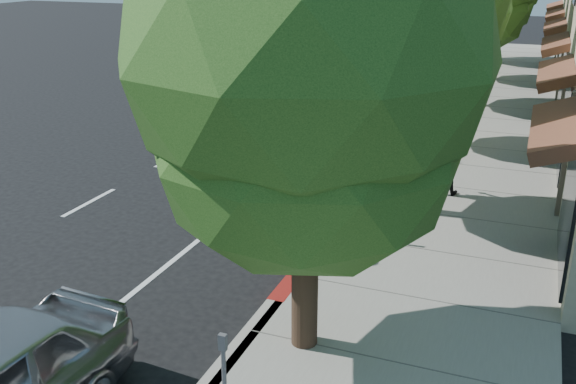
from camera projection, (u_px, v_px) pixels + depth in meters
The scene contains 13 objects.
ground at pixel (295, 282), 11.99m from camera, with size 120.00×120.00×0.00m, color black.
sidewalk at pixel (470, 168), 18.17m from camera, with size 4.60×56.00×0.15m, color gray.
curb at pixel (391, 159), 18.95m from camera, with size 0.30×56.00×0.15m, color #9E998E.
curb_red_segment at pixel (313, 257), 12.83m from camera, with size 0.32×4.00×0.15m, color maroon.
street_tree_0 at pixel (307, 69), 8.42m from camera, with size 5.04×5.04×7.26m.
street_tree_2 at pixel (443, 13), 18.98m from camera, with size 4.04×4.04×6.67m.
cyclist at pixel (289, 223), 12.67m from camera, with size 0.57×0.37×1.56m, color white.
bicycle at pixel (301, 226), 13.18m from camera, with size 0.69×1.98×1.04m, color #162797.
silver_suv at pixel (322, 135), 18.34m from camera, with size 2.96×6.43×1.79m, color #AAABAF.
dark_sedan at pixel (371, 99), 23.58m from camera, with size 1.63×4.66×1.54m, color black.
white_pickup at pixel (406, 66), 30.83m from camera, with size 2.04×5.03×1.46m, color white.
dark_suv_far at pixel (420, 53), 33.96m from camera, with size 2.04×5.08×1.73m, color black.
pedestrian at pixel (444, 161), 15.79m from camera, with size 0.80×0.62×1.64m, color black.
Camera 1 is at (3.73, -9.97, 5.76)m, focal length 40.00 mm.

